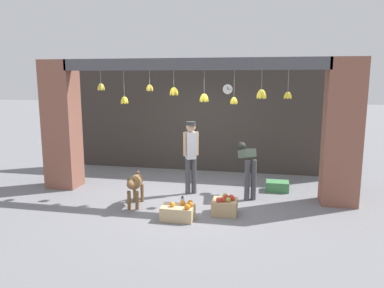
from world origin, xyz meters
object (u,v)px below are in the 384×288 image
object	(u,v)px
water_bottle	(182,204)
wall_clock	(228,89)
dog	(135,184)
fruit_crate_apples	(225,206)
produce_box_green	(277,186)
worker_stooping	(247,163)
fruit_crate_oranges	(178,212)
shopkeeper	(191,152)

from	to	relation	value
water_bottle	wall_clock	bearing A→B (deg)	80.91
dog	fruit_crate_apples	world-z (taller)	dog
produce_box_green	worker_stooping	bearing A→B (deg)	-141.79
wall_clock	water_bottle	bearing A→B (deg)	-99.09
water_bottle	fruit_crate_oranges	bearing A→B (deg)	-85.89
dog	shopkeeper	world-z (taller)	shopkeeper
shopkeeper	fruit_crate_apples	bearing A→B (deg)	99.86
shopkeeper	water_bottle	size ratio (longest dim) A/B	5.66
produce_box_green	shopkeeper	bearing A→B (deg)	-163.11
shopkeeper	fruit_crate_apples	xyz separation A→B (m)	(0.88, -1.10, -0.78)
water_bottle	produce_box_green	bearing A→B (deg)	42.09
shopkeeper	dog	bearing A→B (deg)	19.81
worker_stooping	wall_clock	bearing A→B (deg)	87.42
worker_stooping	water_bottle	xyz separation A→B (m)	(-1.16, -1.12, -0.61)
dog	produce_box_green	world-z (taller)	dog
dog	water_bottle	bearing A→B (deg)	80.04
fruit_crate_oranges	water_bottle	world-z (taller)	fruit_crate_oranges
fruit_crate_oranges	fruit_crate_apples	bearing A→B (deg)	29.39
fruit_crate_apples	produce_box_green	distance (m)	1.95
worker_stooping	wall_clock	xyz separation A→B (m)	(-0.66, 2.00, 1.48)
fruit_crate_oranges	shopkeeper	bearing A→B (deg)	93.32
worker_stooping	water_bottle	bearing A→B (deg)	-156.67
dog	fruit_crate_oranges	size ratio (longest dim) A/B	1.62
shopkeeper	produce_box_green	world-z (taller)	shopkeeper
fruit_crate_apples	worker_stooping	bearing A→B (deg)	73.66
fruit_crate_apples	wall_clock	world-z (taller)	wall_clock
shopkeeper	wall_clock	bearing A→B (deg)	-133.81
shopkeeper	produce_box_green	size ratio (longest dim) A/B	3.20
dog	fruit_crate_apples	xyz separation A→B (m)	(1.79, -0.07, -0.30)
fruit_crate_oranges	wall_clock	world-z (taller)	wall_clock
worker_stooping	water_bottle	distance (m)	1.73
shopkeeper	fruit_crate_oranges	size ratio (longest dim) A/B	2.75
dog	produce_box_green	distance (m)	3.24
worker_stooping	fruit_crate_apples	world-z (taller)	worker_stooping
fruit_crate_apples	fruit_crate_oranges	bearing A→B (deg)	-150.61
dog	shopkeeper	xyz separation A→B (m)	(0.91, 1.03, 0.47)
water_bottle	worker_stooping	bearing A→B (deg)	44.11
fruit_crate_apples	water_bottle	bearing A→B (deg)	178.03
dog	fruit_crate_oranges	bearing A→B (deg)	55.40
produce_box_green	water_bottle	bearing A→B (deg)	-137.91
wall_clock	fruit_crate_oranges	bearing A→B (deg)	-97.38
fruit_crate_apples	wall_clock	size ratio (longest dim) A/B	1.66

